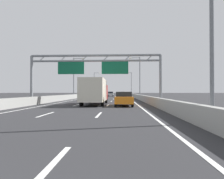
{
  "coord_description": "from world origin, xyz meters",
  "views": [
    {
      "loc": [
        3.25,
        -0.31,
        1.55
      ],
      "look_at": [
        0.74,
        56.18,
        2.16
      ],
      "focal_mm": 30.94,
      "sensor_mm": 36.0,
      "label": 1
    }
  ],
  "objects_px": {
    "white_car": "(101,94)",
    "green_car": "(122,94)",
    "box_truck": "(95,91)",
    "red_car": "(104,94)",
    "orange_car": "(124,99)",
    "sign_gantry": "(95,66)",
    "streetlamp_right_far": "(131,82)",
    "streetlamp_right_near": "(207,13)",
    "streetlamp_left_far": "(95,82)",
    "yellow_car": "(99,94)",
    "black_car": "(110,93)",
    "silver_car": "(111,94)",
    "streetlamp_left_mid": "(75,75)",
    "streetlamp_right_mid": "(139,75)"
  },
  "relations": [
    {
      "from": "white_car",
      "to": "green_car",
      "type": "bearing_deg",
      "value": -39.38
    },
    {
      "from": "green_car",
      "to": "box_truck",
      "type": "bearing_deg",
      "value": -95.08
    },
    {
      "from": "red_car",
      "to": "orange_car",
      "type": "bearing_deg",
      "value": -82.97
    },
    {
      "from": "sign_gantry",
      "to": "streetlamp_right_far",
      "type": "bearing_deg",
      "value": 82.21
    },
    {
      "from": "streetlamp_right_near",
      "to": "orange_car",
      "type": "relative_size",
      "value": 2.12
    },
    {
      "from": "green_car",
      "to": "box_truck",
      "type": "relative_size",
      "value": 0.57
    },
    {
      "from": "streetlamp_left_far",
      "to": "streetlamp_right_far",
      "type": "height_order",
      "value": "same"
    },
    {
      "from": "yellow_car",
      "to": "black_car",
      "type": "height_order",
      "value": "yellow_car"
    },
    {
      "from": "white_car",
      "to": "box_truck",
      "type": "height_order",
      "value": "box_truck"
    },
    {
      "from": "red_car",
      "to": "box_truck",
      "type": "relative_size",
      "value": 0.56
    },
    {
      "from": "yellow_car",
      "to": "black_car",
      "type": "relative_size",
      "value": 1.03
    },
    {
      "from": "silver_car",
      "to": "orange_car",
      "type": "bearing_deg",
      "value": -85.14
    },
    {
      "from": "white_car",
      "to": "orange_car",
      "type": "bearing_deg",
      "value": -81.39
    },
    {
      "from": "red_car",
      "to": "green_car",
      "type": "xyz_separation_m",
      "value": [
        7.32,
        -15.46,
        0.02
      ]
    },
    {
      "from": "streetlamp_left_mid",
      "to": "box_truck",
      "type": "height_order",
      "value": "streetlamp_left_mid"
    },
    {
      "from": "streetlamp_left_far",
      "to": "yellow_car",
      "type": "bearing_deg",
      "value": -78.46
    },
    {
      "from": "streetlamp_right_near",
      "to": "streetlamp_left_far",
      "type": "distance_m",
      "value": 71.61
    },
    {
      "from": "green_car",
      "to": "sign_gantry",
      "type": "bearing_deg",
      "value": -95.82
    },
    {
      "from": "streetlamp_left_far",
      "to": "streetlamp_right_near",
      "type": "bearing_deg",
      "value": -77.97
    },
    {
      "from": "streetlamp_left_far",
      "to": "orange_car",
      "type": "relative_size",
      "value": 2.12
    },
    {
      "from": "white_car",
      "to": "box_truck",
      "type": "bearing_deg",
      "value": -85.18
    },
    {
      "from": "streetlamp_right_far",
      "to": "box_truck",
      "type": "relative_size",
      "value": 1.21
    },
    {
      "from": "silver_car",
      "to": "box_truck",
      "type": "xyz_separation_m",
      "value": [
        0.21,
        -40.48,
        0.85
      ]
    },
    {
      "from": "streetlamp_left_far",
      "to": "white_car",
      "type": "xyz_separation_m",
      "value": [
        3.77,
        -10.56,
        -4.63
      ]
    },
    {
      "from": "streetlamp_right_far",
      "to": "box_truck",
      "type": "distance_m",
      "value": 57.8
    },
    {
      "from": "white_car",
      "to": "streetlamp_left_mid",
      "type": "bearing_deg",
      "value": -98.76
    },
    {
      "from": "red_car",
      "to": "white_car",
      "type": "distance_m",
      "value": 9.28
    },
    {
      "from": "streetlamp_left_mid",
      "to": "green_car",
      "type": "bearing_deg",
      "value": 58.26
    },
    {
      "from": "streetlamp_right_near",
      "to": "streetlamp_right_mid",
      "type": "bearing_deg",
      "value": 90.0
    },
    {
      "from": "red_car",
      "to": "white_car",
      "type": "xyz_separation_m",
      "value": [
        -0.21,
        -9.28,
        0.01
      ]
    },
    {
      "from": "silver_car",
      "to": "white_car",
      "type": "bearing_deg",
      "value": 121.09
    },
    {
      "from": "red_car",
      "to": "silver_car",
      "type": "relative_size",
      "value": 0.96
    },
    {
      "from": "orange_car",
      "to": "white_car",
      "type": "bearing_deg",
      "value": 98.61
    },
    {
      "from": "streetlamp_right_near",
      "to": "yellow_car",
      "type": "height_order",
      "value": "streetlamp_right_near"
    },
    {
      "from": "sign_gantry",
      "to": "streetlamp_right_far",
      "type": "distance_m",
      "value": 55.59
    },
    {
      "from": "streetlamp_right_mid",
      "to": "red_car",
      "type": "bearing_deg",
      "value": 107.98
    },
    {
      "from": "streetlamp_right_far",
      "to": "streetlamp_left_mid",
      "type": "bearing_deg",
      "value": -113.09
    },
    {
      "from": "streetlamp_right_mid",
      "to": "black_car",
      "type": "bearing_deg",
      "value": 97.73
    },
    {
      "from": "sign_gantry",
      "to": "box_truck",
      "type": "distance_m",
      "value": 3.87
    },
    {
      "from": "streetlamp_right_near",
      "to": "red_car",
      "type": "xyz_separation_m",
      "value": [
        -10.95,
        68.75,
        -4.64
      ]
    },
    {
      "from": "sign_gantry",
      "to": "yellow_car",
      "type": "xyz_separation_m",
      "value": [
        -3.72,
        37.09,
        -4.06
      ]
    },
    {
      "from": "streetlamp_right_near",
      "to": "streetlamp_left_mid",
      "type": "bearing_deg",
      "value": 113.09
    },
    {
      "from": "green_car",
      "to": "orange_car",
      "type": "height_order",
      "value": "orange_car"
    },
    {
      "from": "orange_car",
      "to": "sign_gantry",
      "type": "bearing_deg",
      "value": 135.2
    },
    {
      "from": "sign_gantry",
      "to": "black_car",
      "type": "distance_m",
      "value": 102.65
    },
    {
      "from": "black_car",
      "to": "silver_car",
      "type": "xyz_separation_m",
      "value": [
        3.76,
        -64.17,
        0.03
      ]
    },
    {
      "from": "streetlamp_left_mid",
      "to": "silver_car",
      "type": "xyz_separation_m",
      "value": [
        7.49,
        18.28,
        -4.62
      ]
    },
    {
      "from": "green_car",
      "to": "orange_car",
      "type": "bearing_deg",
      "value": -90.33
    },
    {
      "from": "orange_car",
      "to": "silver_car",
      "type": "relative_size",
      "value": 0.99
    },
    {
      "from": "streetlamp_left_far",
      "to": "box_truck",
      "type": "relative_size",
      "value": 1.21
    }
  ]
}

